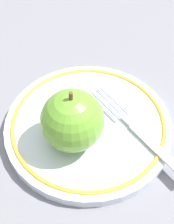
{
  "coord_description": "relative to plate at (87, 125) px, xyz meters",
  "views": [
    {
      "loc": [
        0.06,
        -0.25,
        0.36
      ],
      "look_at": [
        -0.0,
        0.01,
        0.04
      ],
      "focal_mm": 50.0,
      "sensor_mm": 36.0,
      "label": 1
    }
  ],
  "objects": [
    {
      "name": "fork",
      "position": [
        0.07,
        -0.0,
        0.01
      ],
      "size": [
        0.16,
        0.13,
        0.0
      ],
      "rotation": [
        0.0,
        0.0,
        2.45
      ],
      "color": "silver",
      "rests_on": "plate"
    },
    {
      "name": "apple_red_whole",
      "position": [
        -0.01,
        -0.03,
        0.05
      ],
      "size": [
        0.08,
        0.08,
        0.09
      ],
      "color": "#639F2F",
      "rests_on": "plate"
    },
    {
      "name": "ground_plane",
      "position": [
        0.0,
        -0.01,
        -0.01
      ],
      "size": [
        2.0,
        2.0,
        0.0
      ],
      "primitive_type": "plane",
      "color": "slate"
    },
    {
      "name": "plate",
      "position": [
        0.0,
        0.0,
        0.0
      ],
      "size": [
        0.24,
        0.24,
        0.02
      ],
      "color": "silver",
      "rests_on": "ground_plane"
    }
  ]
}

